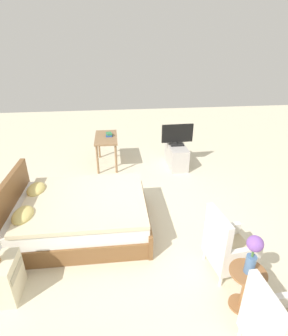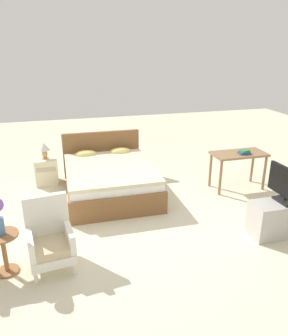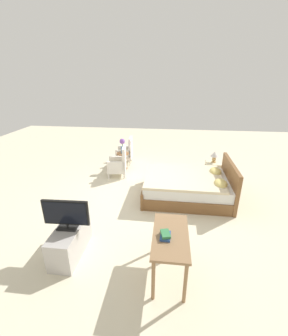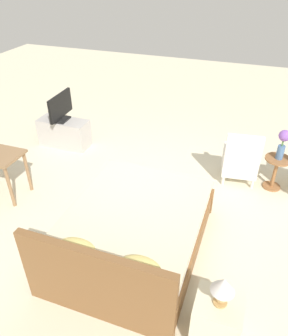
{
  "view_description": "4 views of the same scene",
  "coord_description": "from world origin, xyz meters",
  "px_view_note": "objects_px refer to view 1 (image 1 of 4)",
  "views": [
    {
      "loc": [
        -3.74,
        0.43,
        2.79
      ],
      "look_at": [
        0.22,
        -0.04,
        0.84
      ],
      "focal_mm": 28.0,
      "sensor_mm": 36.0,
      "label": 1
    },
    {
      "loc": [
        -1.08,
        -4.65,
        2.67
      ],
      "look_at": [
        0.23,
        0.14,
        0.8
      ],
      "focal_mm": 35.0,
      "sensor_mm": 36.0,
      "label": 2
    },
    {
      "loc": [
        4.9,
        0.55,
        2.85
      ],
      "look_at": [
        -0.04,
        -0.03,
        0.8
      ],
      "focal_mm": 24.0,
      "sensor_mm": 36.0,
      "label": 3
    },
    {
      "loc": [
        -1.31,
        3.77,
        3.18
      ],
      "look_at": [
        -0.06,
        0.22,
        0.69
      ],
      "focal_mm": 35.0,
      "sensor_mm": 36.0,
      "label": 4
    }
  ],
  "objects_px": {
    "bed": "(78,214)",
    "vanity_desk": "(106,141)",
    "nightstand": "(1,279)",
    "flower_vase": "(253,251)",
    "armchair_by_window_left": "(275,333)",
    "tv_flatscreen": "(177,135)",
    "side_table": "(245,285)",
    "armchair_by_window_right": "(227,248)",
    "tv_stand": "(176,155)",
    "book_stack": "(109,134)"
  },
  "relations": [
    {
      "from": "flower_vase",
      "to": "book_stack",
      "type": "height_order",
      "value": "flower_vase"
    },
    {
      "from": "side_table",
      "to": "flower_vase",
      "type": "distance_m",
      "value": 0.49
    },
    {
      "from": "bed",
      "to": "side_table",
      "type": "distance_m",
      "value": 2.58
    },
    {
      "from": "side_table",
      "to": "nightstand",
      "type": "distance_m",
      "value": 2.82
    },
    {
      "from": "vanity_desk",
      "to": "armchair_by_window_right",
      "type": "bearing_deg",
      "value": -156.04
    },
    {
      "from": "nightstand",
      "to": "tv_flatscreen",
      "type": "xyz_separation_m",
      "value": [
        3.39,
        -2.9,
        0.53
      ]
    },
    {
      "from": "bed",
      "to": "side_table",
      "type": "relative_size",
      "value": 3.9
    },
    {
      "from": "side_table",
      "to": "flower_vase",
      "type": "relative_size",
      "value": 1.14
    },
    {
      "from": "flower_vase",
      "to": "armchair_by_window_right",
      "type": "bearing_deg",
      "value": -1.09
    },
    {
      "from": "bed",
      "to": "tv_stand",
      "type": "relative_size",
      "value": 2.21
    },
    {
      "from": "armchair_by_window_left",
      "to": "tv_flatscreen",
      "type": "xyz_separation_m",
      "value": [
        4.42,
        -0.11,
        0.42
      ]
    },
    {
      "from": "tv_stand",
      "to": "bed",
      "type": "bearing_deg",
      "value": 136.48
    },
    {
      "from": "armchair_by_window_left",
      "to": "side_table",
      "type": "relative_size",
      "value": 1.69
    },
    {
      "from": "armchair_by_window_left",
      "to": "nightstand",
      "type": "height_order",
      "value": "armchair_by_window_left"
    },
    {
      "from": "armchair_by_window_left",
      "to": "flower_vase",
      "type": "distance_m",
      "value": 0.73
    },
    {
      "from": "tv_stand",
      "to": "tv_flatscreen",
      "type": "height_order",
      "value": "tv_flatscreen"
    },
    {
      "from": "bed",
      "to": "armchair_by_window_right",
      "type": "height_order",
      "value": "bed"
    },
    {
      "from": "flower_vase",
      "to": "side_table",
      "type": "bearing_deg",
      "value": 153.43
    },
    {
      "from": "nightstand",
      "to": "book_stack",
      "type": "xyz_separation_m",
      "value": [
        3.67,
        -1.29,
        0.5
      ]
    },
    {
      "from": "bed",
      "to": "vanity_desk",
      "type": "xyz_separation_m",
      "value": [
        2.46,
        -0.44,
        0.32
      ]
    },
    {
      "from": "tv_stand",
      "to": "armchair_by_window_right",
      "type": "bearing_deg",
      "value": 178.17
    },
    {
      "from": "armchair_by_window_left",
      "to": "nightstand",
      "type": "relative_size",
      "value": 1.73
    },
    {
      "from": "bed",
      "to": "tv_flatscreen",
      "type": "distance_m",
      "value": 3.12
    },
    {
      "from": "armchair_by_window_right",
      "to": "bed",
      "type": "bearing_deg",
      "value": 61.76
    },
    {
      "from": "armchair_by_window_left",
      "to": "vanity_desk",
      "type": "distance_m",
      "value": 4.92
    },
    {
      "from": "book_stack",
      "to": "flower_vase",
      "type": "bearing_deg",
      "value": -160.29
    },
    {
      "from": "vanity_desk",
      "to": "book_stack",
      "type": "height_order",
      "value": "book_stack"
    },
    {
      "from": "tv_flatscreen",
      "to": "tv_stand",
      "type": "bearing_deg",
      "value": -178.01
    },
    {
      "from": "bed",
      "to": "armchair_by_window_right",
      "type": "distance_m",
      "value": 2.29
    },
    {
      "from": "armchair_by_window_right",
      "to": "tv_stand",
      "type": "height_order",
      "value": "armchair_by_window_right"
    },
    {
      "from": "tv_flatscreen",
      "to": "book_stack",
      "type": "distance_m",
      "value": 1.63
    },
    {
      "from": "armchair_by_window_right",
      "to": "side_table",
      "type": "height_order",
      "value": "armchair_by_window_right"
    },
    {
      "from": "flower_vase",
      "to": "book_stack",
      "type": "relative_size",
      "value": 2.14
    },
    {
      "from": "tv_stand",
      "to": "nightstand",
      "type": "bearing_deg",
      "value": 139.43
    },
    {
      "from": "bed",
      "to": "nightstand",
      "type": "relative_size",
      "value": 3.99
    },
    {
      "from": "bed",
      "to": "armchair_by_window_right",
      "type": "xyz_separation_m",
      "value": [
        -1.08,
        -2.01,
        0.08
      ]
    },
    {
      "from": "side_table",
      "to": "nightstand",
      "type": "bearing_deg",
      "value": 80.23
    },
    {
      "from": "armchair_by_window_left",
      "to": "flower_vase",
      "type": "xyz_separation_m",
      "value": [
        0.56,
        0.01,
        0.46
      ]
    },
    {
      "from": "side_table",
      "to": "vanity_desk",
      "type": "xyz_separation_m",
      "value": [
        4.09,
        1.56,
        0.28
      ]
    },
    {
      "from": "armchair_by_window_left",
      "to": "tv_stand",
      "type": "distance_m",
      "value": 4.42
    },
    {
      "from": "tv_stand",
      "to": "book_stack",
      "type": "xyz_separation_m",
      "value": [
        0.29,
        1.6,
        0.5
      ]
    },
    {
      "from": "armchair_by_window_right",
      "to": "nightstand",
      "type": "bearing_deg",
      "value": 91.46
    },
    {
      "from": "flower_vase",
      "to": "vanity_desk",
      "type": "bearing_deg",
      "value": 20.91
    },
    {
      "from": "armchair_by_window_right",
      "to": "flower_vase",
      "type": "relative_size",
      "value": 1.93
    },
    {
      "from": "armchair_by_window_right",
      "to": "tv_stand",
      "type": "xyz_separation_m",
      "value": [
        3.31,
        -0.11,
        -0.11
      ]
    },
    {
      "from": "nightstand",
      "to": "tv_stand",
      "type": "xyz_separation_m",
      "value": [
        3.38,
        -2.9,
        -0.0
      ]
    },
    {
      "from": "flower_vase",
      "to": "tv_stand",
      "type": "relative_size",
      "value": 0.5
    },
    {
      "from": "bed",
      "to": "nightstand",
      "type": "distance_m",
      "value": 1.39
    },
    {
      "from": "armchair_by_window_right",
      "to": "flower_vase",
      "type": "height_order",
      "value": "flower_vase"
    },
    {
      "from": "tv_flatscreen",
      "to": "nightstand",
      "type": "bearing_deg",
      "value": 139.45
    }
  ]
}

